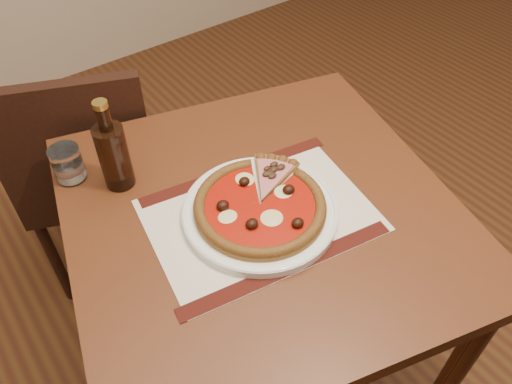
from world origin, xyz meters
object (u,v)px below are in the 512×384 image
Objects in this scene: pizza at (260,205)px; water_glass at (68,164)px; table at (261,238)px; chair_far at (89,169)px; plate at (260,212)px; bottle at (113,154)px.

water_glass reaches higher than pizza.
pizza is at bearing -136.52° from table.
water_glass is at bearing 93.79° from chair_far.
water_glass reaches higher than plate.
bottle is (-0.19, 0.26, 0.07)m from plate.
chair_far is 0.52m from bottle.
bottle is (0.08, -0.08, 0.04)m from water_glass.
bottle reaches higher than plate.
table is 12.10× the size of water_glass.
water_glass is 0.12m from bottle.
plate is at bearing 31.94° from pizza.
water_glass is (-0.28, 0.33, 0.14)m from table.
table is 1.14× the size of chair_far.
water_glass is at bearing 128.00° from plate.
table is at bearing 43.54° from plate.
chair_far is at bearing 86.50° from bottle.
chair_far is 10.63× the size of water_glass.
table is at bearing 43.48° from pizza.
table is 0.67m from chair_far.
chair_far reaches higher than table.
plate is at bearing -54.31° from bottle.
water_glass reaches higher than table.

